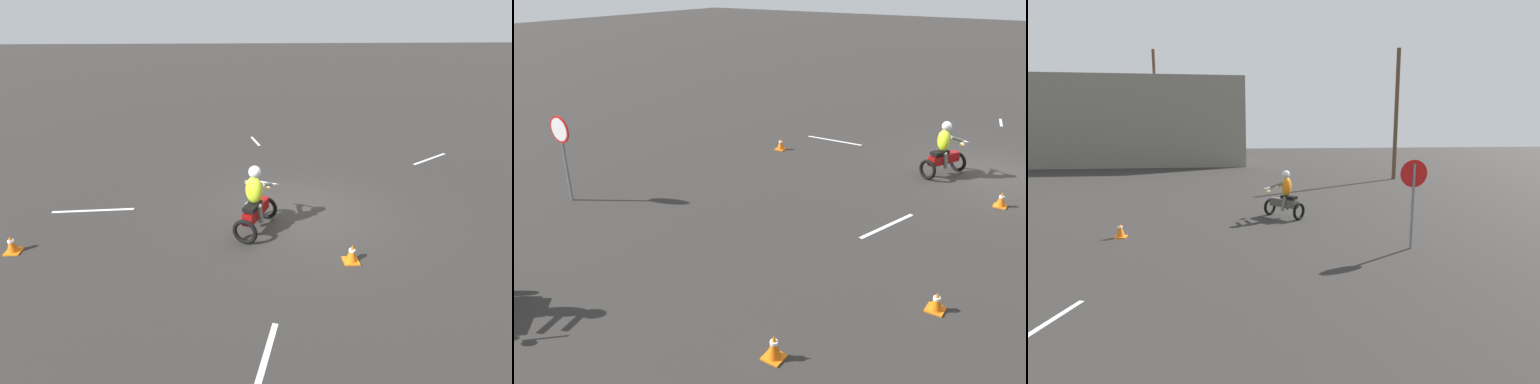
{
  "view_description": "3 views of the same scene",
  "coord_description": "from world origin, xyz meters",
  "views": [
    {
      "loc": [
        1.67,
        9.21,
        4.76
      ],
      "look_at": [
        1.25,
        0.94,
        1.0
      ],
      "focal_mm": 28.0,
      "sensor_mm": 36.0,
      "label": 1
    },
    {
      "loc": [
        -2.15,
        15.38,
        5.51
      ],
      "look_at": [
        3.69,
        6.58,
        0.9
      ],
      "focal_mm": 35.0,
      "sensor_mm": 36.0,
      "label": 2
    },
    {
      "loc": [
        4.42,
        -1.28,
        3.08
      ],
      "look_at": [
        6.13,
        12.22,
        0.9
      ],
      "focal_mm": 28.0,
      "sensor_mm": 36.0,
      "label": 3
    }
  ],
  "objects": [
    {
      "name": "stop_sign",
      "position": [
        8.93,
        8.23,
        1.63
      ],
      "size": [
        0.7,
        0.08,
        2.3
      ],
      "color": "slate",
      "rests_on": "ground"
    },
    {
      "name": "lane_stripe_n",
      "position": [
        1.37,
        5.0,
        0.0
      ],
      "size": [
        0.66,
        1.88,
        0.01
      ],
      "primitive_type": "cube",
      "rotation": [
        0.0,
        0.0,
        2.84
      ],
      "color": "silver",
      "rests_on": "ground"
    },
    {
      "name": "utility_pole_far",
      "position": [
        -1.44,
        31.06,
        4.48
      ],
      "size": [
        0.24,
        0.24,
        8.96
      ],
      "primitive_type": "cylinder",
      "color": "brown",
      "rests_on": "ground"
    },
    {
      "name": "motorcycle_rider_background",
      "position": [
        6.15,
        12.19,
        0.73
      ],
      "size": [
        1.4,
        1.43,
        1.66
      ],
      "rotation": [
        0.0,
        0.0,
        0.76
      ],
      "color": "black",
      "rests_on": "ground"
    },
    {
      "name": "traffic_cone_far_center",
      "position": [
        1.18,
        10.25,
        0.22
      ],
      "size": [
        0.32,
        0.32,
        0.45
      ],
      "color": "orange",
      "rests_on": "ground"
    },
    {
      "name": "utility_pole_near",
      "position": [
        14.13,
        21.95,
        3.85
      ],
      "size": [
        0.24,
        0.24,
        7.7
      ],
      "primitive_type": "cylinder",
      "color": "brown",
      "rests_on": "ground"
    },
    {
      "name": "building_backdrop",
      "position": [
        -5.94,
        36.34,
        3.56
      ],
      "size": [
        22.72,
        11.32,
        7.12
      ],
      "primitive_type": "cube",
      "color": "gray",
      "rests_on": "ground"
    }
  ]
}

